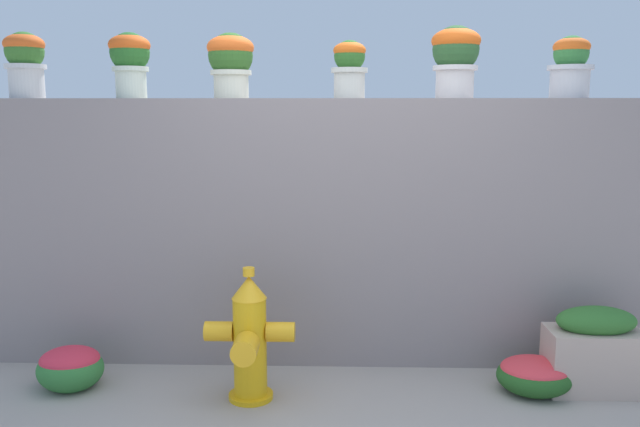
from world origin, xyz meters
name	(u,v)px	position (x,y,z in m)	size (l,w,h in m)	color
stone_wall	(346,232)	(0.00, 1.28, 0.90)	(5.02, 0.35, 1.80)	gray
potted_plant_0	(25,59)	(-2.15, 1.28, 2.06)	(0.27, 0.27, 0.44)	silver
potted_plant_1	(130,58)	(-1.44, 1.26, 2.07)	(0.27, 0.27, 0.43)	silver
potted_plant_2	(231,59)	(-0.77, 1.29, 2.06)	(0.31, 0.31, 0.43)	beige
potted_plant_3	(349,65)	(0.01, 1.26, 2.02)	(0.24, 0.24, 0.38)	beige
potted_plant_4	(456,55)	(0.71, 1.30, 2.09)	(0.32, 0.32, 0.47)	silver
potted_plant_5	(571,64)	(1.46, 1.31, 2.02)	(0.30, 0.30, 0.41)	silver
fire_hydrant	(250,340)	(-0.58, 0.58, 0.37)	(0.54, 0.42, 0.81)	#EBAD14
flower_bush_left	(70,366)	(-1.73, 0.71, 0.14)	(0.41, 0.37, 0.28)	#307534
flower_bush_right	(535,374)	(1.16, 0.74, 0.12)	(0.46, 0.42, 0.22)	#245620
planter_box	(594,351)	(1.53, 0.77, 0.26)	(0.58, 0.30, 0.54)	#B9A191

